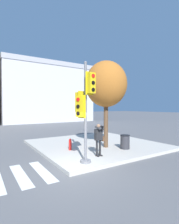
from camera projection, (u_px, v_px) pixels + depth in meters
name	position (u px, v px, depth m)	size (l,w,h in m)	color
ground_plane	(75.00, 171.00, 7.47)	(160.00, 160.00, 0.00)	#5B5B5E
sidewalk_corner	(96.00, 144.00, 12.30)	(8.00, 8.00, 0.17)	#BCB7AD
traffic_signal_pole	(84.00, 106.00, 7.86)	(0.79, 1.12, 4.63)	slate
person_photographer	(99.00, 137.00, 9.09)	(0.58, 0.54, 1.67)	black
street_tree	(106.00, 85.00, 10.99)	(2.63, 2.63, 5.44)	brown
fire_hydrant	(70.00, 144.00, 10.34)	(0.17, 0.23, 0.68)	red
trash_bin	(125.00, 142.00, 10.65)	(0.58, 0.58, 0.85)	#2D2D33
building_right	(44.00, 94.00, 34.44)	(16.28, 11.02, 10.74)	#BCBCC1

